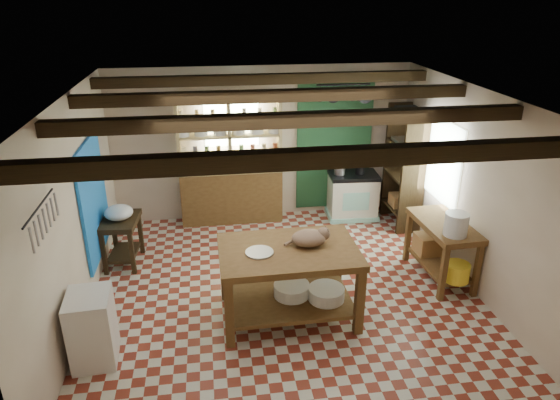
{
  "coord_description": "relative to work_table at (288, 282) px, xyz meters",
  "views": [
    {
      "loc": [
        -0.87,
        -5.6,
        3.72
      ],
      "look_at": [
        -0.01,
        0.3,
        1.19
      ],
      "focal_mm": 32.0,
      "sensor_mm": 36.0,
      "label": 1
    }
  ],
  "objects": [
    {
      "name": "floor",
      "position": [
        0.03,
        0.53,
        -0.47
      ],
      "size": [
        5.0,
        5.0,
        0.02
      ],
      "primitive_type": "cube",
      "color": "maroon",
      "rests_on": "ground"
    },
    {
      "name": "ceiling",
      "position": [
        0.03,
        0.53,
        2.14
      ],
      "size": [
        5.0,
        5.0,
        0.02
      ],
      "primitive_type": "cube",
      "color": "#47484C",
      "rests_on": "wall_back"
    },
    {
      "name": "wall_back",
      "position": [
        0.03,
        3.03,
        0.84
      ],
      "size": [
        5.0,
        0.04,
        2.6
      ],
      "primitive_type": "cube",
      "color": "beige",
      "rests_on": "floor"
    },
    {
      "name": "wall_front",
      "position": [
        0.03,
        -1.97,
        0.84
      ],
      "size": [
        5.0,
        0.04,
        2.6
      ],
      "primitive_type": "cube",
      "color": "beige",
      "rests_on": "floor"
    },
    {
      "name": "wall_left",
      "position": [
        -2.47,
        0.53,
        0.84
      ],
      "size": [
        0.04,
        5.0,
        2.6
      ],
      "primitive_type": "cube",
      "color": "beige",
      "rests_on": "floor"
    },
    {
      "name": "wall_right",
      "position": [
        2.53,
        0.53,
        0.84
      ],
      "size": [
        0.04,
        5.0,
        2.6
      ],
      "primitive_type": "cube",
      "color": "beige",
      "rests_on": "floor"
    },
    {
      "name": "ceiling_beams",
      "position": [
        0.03,
        0.53,
        2.02
      ],
      "size": [
        5.0,
        3.8,
        0.15
      ],
      "primitive_type": "cube",
      "color": "#302110",
      "rests_on": "ceiling"
    },
    {
      "name": "blue_wall_patch",
      "position": [
        -2.44,
        1.43,
        0.64
      ],
      "size": [
        0.04,
        1.4,
        1.6
      ],
      "primitive_type": "cube",
      "color": "blue",
      "rests_on": "wall_left"
    },
    {
      "name": "green_wall_patch",
      "position": [
        1.28,
        3.0,
        0.79
      ],
      "size": [
        1.3,
        0.04,
        2.3
      ],
      "primitive_type": "cube",
      "color": "#1D4A29",
      "rests_on": "wall_back"
    },
    {
      "name": "window_back",
      "position": [
        -0.47,
        3.01,
        1.24
      ],
      "size": [
        0.9,
        0.02,
        0.8
      ],
      "primitive_type": "cube",
      "color": "beige",
      "rests_on": "wall_back"
    },
    {
      "name": "window_right",
      "position": [
        2.51,
        1.53,
        0.94
      ],
      "size": [
        0.02,
        1.3,
        1.2
      ],
      "primitive_type": "cube",
      "color": "beige",
      "rests_on": "wall_right"
    },
    {
      "name": "utensil_rail",
      "position": [
        -2.41,
        -0.67,
        1.32
      ],
      "size": [
        0.06,
        0.9,
        0.28
      ],
      "primitive_type": "cube",
      "color": "black",
      "rests_on": "wall_left"
    },
    {
      "name": "pot_rack",
      "position": [
        1.28,
        2.58,
        1.72
      ],
      "size": [
        0.86,
        0.12,
        0.36
      ],
      "primitive_type": "cube",
      "color": "black",
      "rests_on": "ceiling"
    },
    {
      "name": "shelving_unit",
      "position": [
        -0.52,
        2.84,
        0.64
      ],
      "size": [
        1.7,
        0.34,
        2.2
      ],
      "primitive_type": "cube",
      "color": "tan",
      "rests_on": "floor"
    },
    {
      "name": "tall_rack",
      "position": [
        2.31,
        2.33,
        0.54
      ],
      "size": [
        0.4,
        0.86,
        2.0
      ],
      "primitive_type": "cube",
      "color": "#302110",
      "rests_on": "floor"
    },
    {
      "name": "work_table",
      "position": [
        0.0,
        0.0,
        0.0
      ],
      "size": [
        1.64,
        1.11,
        0.92
      ],
      "primitive_type": "cube",
      "rotation": [
        0.0,
        0.0,
        0.01
      ],
      "color": "brown",
      "rests_on": "floor"
    },
    {
      "name": "stove",
      "position": [
        1.57,
        2.68,
        -0.06
      ],
      "size": [
        0.85,
        0.6,
        0.81
      ],
      "primitive_type": "cube",
      "rotation": [
        0.0,
        0.0,
        -0.06
      ],
      "color": "beige",
      "rests_on": "floor"
    },
    {
      "name": "prep_table",
      "position": [
        -2.17,
        1.59,
        -0.1
      ],
      "size": [
        0.54,
        0.75,
        0.72
      ],
      "primitive_type": "cube",
      "rotation": [
        0.0,
        0.0,
        -0.08
      ],
      "color": "#302110",
      "rests_on": "floor"
    },
    {
      "name": "white_cabinet",
      "position": [
        -2.19,
        -0.49,
        -0.06
      ],
      "size": [
        0.48,
        0.56,
        0.8
      ],
      "primitive_type": "cube",
      "rotation": [
        0.0,
        0.0,
        0.07
      ],
      "color": "silver",
      "rests_on": "floor"
    },
    {
      "name": "right_counter",
      "position": [
        2.21,
        0.57,
        -0.04
      ],
      "size": [
        0.64,
        1.19,
        0.84
      ],
      "primitive_type": "cube",
      "rotation": [
        0.0,
        0.0,
        0.05
      ],
      "color": "brown",
      "rests_on": "floor"
    },
    {
      "name": "cat",
      "position": [
        0.25,
        0.05,
        0.55
      ],
      "size": [
        0.47,
        0.39,
        0.19
      ],
      "primitive_type": "ellipsoid",
      "rotation": [
        0.0,
        0.0,
        0.19
      ],
      "color": "#9A765A",
      "rests_on": "work_table"
    },
    {
      "name": "steel_tray",
      "position": [
        -0.35,
        -0.05,
        0.47
      ],
      "size": [
        0.33,
        0.33,
        0.02
      ],
      "primitive_type": "cylinder",
      "rotation": [
        0.0,
        0.0,
        0.01
      ],
      "color": "#A3A2A9",
      "rests_on": "work_table"
    },
    {
      "name": "basin_large",
      "position": [
        0.05,
        0.05,
        -0.14
      ],
      "size": [
        0.45,
        0.45,
        0.15
      ],
      "primitive_type": "cylinder",
      "rotation": [
        0.0,
        0.0,
        0.01
      ],
      "color": "silver",
      "rests_on": "work_table"
    },
    {
      "name": "basin_small",
      "position": [
        0.45,
        -0.09,
        -0.14
      ],
      "size": [
        0.45,
        0.45,
        0.15
      ],
      "primitive_type": "cylinder",
      "rotation": [
        0.0,
        0.0,
        0.01
      ],
      "color": "silver",
      "rests_on": "work_table"
    },
    {
      "name": "kettle_left",
      "position": [
        1.32,
        2.69,
        0.45
      ],
      "size": [
        0.2,
        0.2,
        0.22
      ],
      "primitive_type": "cylinder",
      "rotation": [
        0.0,
        0.0,
        -0.06
      ],
      "color": "#A3A2A9",
      "rests_on": "stove"
    },
    {
      "name": "kettle_right",
      "position": [
        1.67,
        2.67,
        0.44
      ],
      "size": [
        0.17,
        0.17,
        0.2
      ],
      "primitive_type": "cylinder",
      "rotation": [
        0.0,
        0.0,
        -0.06
      ],
      "color": "black",
      "rests_on": "stove"
    },
    {
      "name": "enamel_bowl",
      "position": [
        -2.17,
        1.59,
        0.35
      ],
      "size": [
        0.43,
        0.43,
        0.2
      ],
      "primitive_type": "ellipsoid",
      "rotation": [
        0.0,
        0.0,
        -0.08
      ],
      "color": "silver",
      "rests_on": "prep_table"
    },
    {
      "name": "white_bucket",
      "position": [
        2.18,
        0.21,
        0.52
      ],
      "size": [
        0.31,
        0.31,
        0.3
      ],
      "primitive_type": "cylinder",
      "rotation": [
        0.0,
        0.0,
        0.05
      ],
      "color": "silver",
      "rests_on": "right_counter"
    },
    {
      "name": "wicker_basket",
      "position": [
        2.19,
        0.87,
        -0.1
      ],
      "size": [
        0.42,
        0.34,
        0.28
      ],
      "primitive_type": "cube",
      "rotation": [
        0.0,
        0.0,
        0.05
      ],
      "color": "#A57542",
      "rests_on": "right_counter"
    },
    {
      "name": "yellow_tub",
      "position": [
        2.23,
        0.12,
        -0.12
      ],
      "size": [
        0.34,
        0.34,
        0.24
      ],
      "primitive_type": "cylinder",
      "rotation": [
        0.0,
        0.0,
        0.05
      ],
      "color": "yellow",
      "rests_on": "right_counter"
    }
  ]
}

